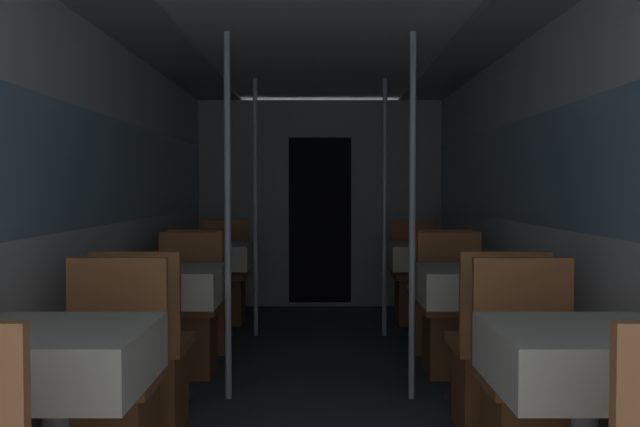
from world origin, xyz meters
name	(u,v)px	position (x,y,z in m)	size (l,w,h in m)	color
wall_left	(103,209)	(-1.27, 2.80, 1.10)	(0.05, 8.39, 2.12)	silver
wall_right	(529,209)	(1.27, 2.80, 1.10)	(0.05, 8.39, 2.12)	silver
ceiling_panel	(317,29)	(0.00, 2.80, 2.16)	(2.54, 8.39, 0.07)	silver
bulkhead_far	(317,204)	(0.00, 5.91, 1.05)	(2.49, 0.09, 2.12)	#A8A8A3
dining_table_left_0	(51,365)	(-0.88, 0.91, 0.64)	(0.62, 0.62, 0.76)	#4C4C51
chair_left_far_0	(103,415)	(-0.88, 1.47, 0.29)	(0.43, 0.43, 0.92)	#9C5B31
dining_table_left_1	(164,289)	(-0.88, 2.67, 0.64)	(0.62, 0.62, 0.76)	#4C4C51
chair_left_near_1	(141,375)	(-0.88, 2.10, 0.29)	(0.43, 0.43, 0.92)	#9C5B31
chair_left_far_1	(183,330)	(-0.88, 3.23, 0.29)	(0.43, 0.43, 0.92)	#9C5B31
support_pole_left_1	(224,217)	(-0.53, 2.67, 1.06)	(0.04, 0.04, 2.12)	silver
dining_table_left_2	(210,258)	(-0.88, 4.43, 0.64)	(0.62, 0.62, 0.76)	#4C4C51
chair_left_near_2	(199,313)	(-0.88, 3.87, 0.29)	(0.43, 0.43, 0.92)	#9C5B31
chair_left_far_2	(220,291)	(-0.88, 5.00, 0.29)	(0.43, 0.43, 0.92)	#9C5B31
support_pole_left_2	(252,208)	(-0.53, 4.43, 1.06)	(0.04, 0.04, 2.12)	silver
dining_table_right_0	(582,364)	(0.88, 0.91, 0.64)	(0.62, 0.62, 0.76)	#4C4C51
chair_right_far_0	(530,415)	(0.88, 1.47, 0.29)	(0.43, 0.43, 0.92)	#9C5B31
dining_table_right_1	(468,289)	(0.88, 2.67, 0.64)	(0.62, 0.62, 0.76)	#4C4C51
chair_right_near_1	(492,374)	(0.88, 2.10, 0.29)	(0.43, 0.43, 0.92)	#9C5B31
chair_right_far_1	(450,329)	(0.88, 3.23, 0.29)	(0.43, 0.43, 0.92)	#9C5B31
support_pole_right_1	(409,216)	(0.53, 2.67, 1.06)	(0.04, 0.04, 2.12)	silver
dining_table_right_2	(423,258)	(0.88, 4.43, 0.64)	(0.62, 0.62, 0.76)	#4C4C51
chair_right_near_2	(434,313)	(0.88, 3.87, 0.29)	(0.43, 0.43, 0.92)	#9C5B31
chair_right_far_2	(413,291)	(0.88, 5.00, 0.29)	(0.43, 0.43, 0.92)	#9C5B31
support_pole_right_2	(381,208)	(0.53, 4.43, 1.06)	(0.04, 0.04, 2.12)	silver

